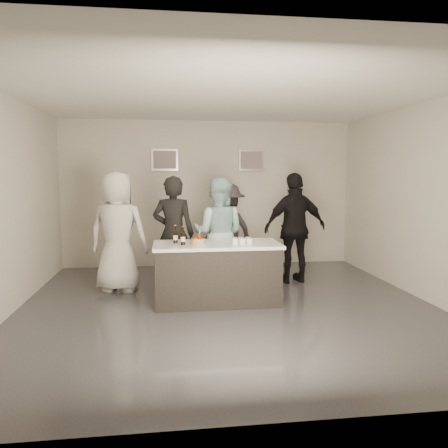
{
  "coord_description": "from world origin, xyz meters",
  "views": [
    {
      "loc": [
        -0.85,
        -6.09,
        1.91
      ],
      "look_at": [
        0.0,
        0.5,
        1.15
      ],
      "focal_mm": 35.0,
      "sensor_mm": 36.0,
      "label": 1
    }
  ],
  "objects_px": {
    "beer_bottle_b": "(183,236)",
    "person_guest_left": "(118,232)",
    "person_main_black": "(174,233)",
    "person_main_blue": "(218,233)",
    "beer_bottle_a": "(175,234)",
    "cake": "(198,242)",
    "person_guest_back": "(227,231)",
    "bar_counter": "(217,273)",
    "person_guest_right": "(295,228)"
  },
  "relations": [
    {
      "from": "bar_counter",
      "to": "person_main_blue",
      "type": "xyz_separation_m",
      "value": [
        0.13,
        0.89,
        0.48
      ]
    },
    {
      "from": "beer_bottle_a",
      "to": "person_main_black",
      "type": "height_order",
      "value": "person_main_black"
    },
    {
      "from": "bar_counter",
      "to": "person_main_black",
      "type": "bearing_deg",
      "value": 127.58
    },
    {
      "from": "person_guest_left",
      "to": "beer_bottle_a",
      "type": "bearing_deg",
      "value": 152.52
    },
    {
      "from": "beer_bottle_b",
      "to": "person_main_black",
      "type": "distance_m",
      "value": 0.93
    },
    {
      "from": "person_main_black",
      "to": "cake",
      "type": "bearing_deg",
      "value": 125.1
    },
    {
      "from": "person_main_black",
      "to": "person_guest_back",
      "type": "relative_size",
      "value": 1.08
    },
    {
      "from": "bar_counter",
      "to": "person_guest_right",
      "type": "relative_size",
      "value": 0.96
    },
    {
      "from": "person_main_blue",
      "to": "person_guest_right",
      "type": "relative_size",
      "value": 0.96
    },
    {
      "from": "person_main_black",
      "to": "person_main_blue",
      "type": "relative_size",
      "value": 1.02
    },
    {
      "from": "person_guest_right",
      "to": "person_main_black",
      "type": "bearing_deg",
      "value": -0.55
    },
    {
      "from": "person_main_black",
      "to": "person_main_blue",
      "type": "xyz_separation_m",
      "value": [
        0.75,
        0.08,
        -0.02
      ]
    },
    {
      "from": "beer_bottle_a",
      "to": "beer_bottle_b",
      "type": "bearing_deg",
      "value": -58.91
    },
    {
      "from": "person_main_black",
      "to": "person_guest_right",
      "type": "bearing_deg",
      "value": -159.3
    },
    {
      "from": "beer_bottle_a",
      "to": "person_guest_back",
      "type": "bearing_deg",
      "value": 57.52
    },
    {
      "from": "person_main_blue",
      "to": "person_guest_back",
      "type": "distance_m",
      "value": 0.74
    },
    {
      "from": "bar_counter",
      "to": "beer_bottle_a",
      "type": "bearing_deg",
      "value": 174.08
    },
    {
      "from": "bar_counter",
      "to": "person_guest_back",
      "type": "relative_size",
      "value": 1.07
    },
    {
      "from": "person_guest_left",
      "to": "person_main_black",
      "type": "bearing_deg",
      "value": -170.08
    },
    {
      "from": "person_main_blue",
      "to": "person_guest_back",
      "type": "height_order",
      "value": "person_main_blue"
    },
    {
      "from": "person_guest_right",
      "to": "person_guest_left",
      "type": "bearing_deg",
      "value": -3.87
    },
    {
      "from": "beer_bottle_a",
      "to": "bar_counter",
      "type": "bearing_deg",
      "value": -5.92
    },
    {
      "from": "bar_counter",
      "to": "person_guest_left",
      "type": "xyz_separation_m",
      "value": [
        -1.52,
        0.87,
        0.53
      ]
    },
    {
      "from": "cake",
      "to": "beer_bottle_b",
      "type": "distance_m",
      "value": 0.25
    },
    {
      "from": "person_main_black",
      "to": "person_main_blue",
      "type": "height_order",
      "value": "person_main_black"
    },
    {
      "from": "bar_counter",
      "to": "person_guest_left",
      "type": "height_order",
      "value": "person_guest_left"
    },
    {
      "from": "bar_counter",
      "to": "cake",
      "type": "bearing_deg",
      "value": -168.75
    },
    {
      "from": "person_main_blue",
      "to": "person_guest_left",
      "type": "relative_size",
      "value": 0.95
    },
    {
      "from": "beer_bottle_b",
      "to": "person_guest_left",
      "type": "bearing_deg",
      "value": 136.08
    },
    {
      "from": "beer_bottle_a",
      "to": "person_main_blue",
      "type": "distance_m",
      "value": 1.11
    },
    {
      "from": "bar_counter",
      "to": "person_main_black",
      "type": "height_order",
      "value": "person_main_black"
    },
    {
      "from": "person_guest_left",
      "to": "person_guest_back",
      "type": "xyz_separation_m",
      "value": [
        1.89,
        0.72,
        -0.11
      ]
    },
    {
      "from": "bar_counter",
      "to": "person_guest_left",
      "type": "relative_size",
      "value": 0.95
    },
    {
      "from": "bar_counter",
      "to": "beer_bottle_b",
      "type": "distance_m",
      "value": 0.77
    },
    {
      "from": "cake",
      "to": "person_guest_right",
      "type": "bearing_deg",
      "value": 32.35
    },
    {
      "from": "person_guest_right",
      "to": "person_guest_back",
      "type": "relative_size",
      "value": 1.11
    },
    {
      "from": "cake",
      "to": "person_guest_right",
      "type": "distance_m",
      "value": 2.12
    },
    {
      "from": "person_guest_right",
      "to": "person_main_blue",
      "type": "bearing_deg",
      "value": 0.12
    },
    {
      "from": "person_main_blue",
      "to": "person_guest_left",
      "type": "distance_m",
      "value": 1.65
    },
    {
      "from": "bar_counter",
      "to": "person_guest_back",
      "type": "xyz_separation_m",
      "value": [
        0.37,
        1.59,
        0.42
      ]
    },
    {
      "from": "person_main_black",
      "to": "person_guest_back",
      "type": "height_order",
      "value": "person_main_black"
    },
    {
      "from": "person_main_black",
      "to": "person_guest_left",
      "type": "bearing_deg",
      "value": 9.43
    },
    {
      "from": "person_main_blue",
      "to": "beer_bottle_b",
      "type": "bearing_deg",
      "value": 75.13
    },
    {
      "from": "beer_bottle_b",
      "to": "person_main_black",
      "type": "xyz_separation_m",
      "value": [
        -0.12,
        0.92,
        -0.09
      ]
    },
    {
      "from": "beer_bottle_a",
      "to": "person_main_blue",
      "type": "xyz_separation_m",
      "value": [
        0.73,
        0.82,
        -0.1
      ]
    },
    {
      "from": "beer_bottle_a",
      "to": "person_guest_back",
      "type": "height_order",
      "value": "person_guest_back"
    },
    {
      "from": "person_guest_back",
      "to": "cake",
      "type": "bearing_deg",
      "value": 40.06
    },
    {
      "from": "person_main_black",
      "to": "person_main_blue",
      "type": "bearing_deg",
      "value": -160.54
    },
    {
      "from": "beer_bottle_b",
      "to": "person_guest_left",
      "type": "relative_size",
      "value": 0.13
    },
    {
      "from": "beer_bottle_a",
      "to": "person_main_black",
      "type": "relative_size",
      "value": 0.14
    }
  ]
}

